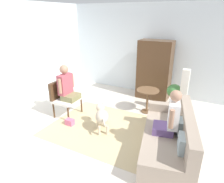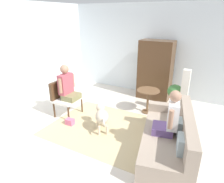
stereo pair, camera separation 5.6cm
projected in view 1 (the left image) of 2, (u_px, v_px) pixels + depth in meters
ground_plane at (116, 130)px, 4.61m from camera, size 7.04×7.04×0.00m
back_wall at (154, 50)px, 6.33m from camera, size 6.46×0.12×2.86m
left_wall at (27, 55)px, 5.63m from camera, size 0.12×5.92×2.86m
area_rug at (116, 131)px, 4.57m from camera, size 3.11×2.07×0.01m
couch at (170, 139)px, 3.76m from camera, size 1.27×2.12×0.86m
armchair at (63, 95)px, 5.15m from camera, size 0.58×0.69×0.93m
person_on_couch at (170, 117)px, 3.57m from camera, size 0.50×0.52×0.85m
person_on_armchair at (67, 86)px, 4.99m from camera, size 0.44×0.57×0.89m
round_end_table at (148, 96)px, 5.28m from camera, size 0.59×0.59×0.65m
dog at (102, 115)px, 4.49m from camera, size 0.55×0.67×0.59m
potted_plant at (174, 94)px, 5.32m from camera, size 0.40×0.40×0.78m
column_lamp at (184, 93)px, 5.11m from camera, size 0.20×0.20×1.25m
armoire_cabinet at (154, 70)px, 6.11m from camera, size 1.00×0.56×1.81m
handbag at (70, 122)px, 4.79m from camera, size 0.20×0.14×0.15m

